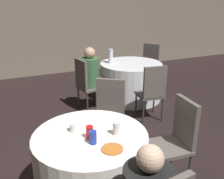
% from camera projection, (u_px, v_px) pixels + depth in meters
% --- Properties ---
extents(wall_back, '(16.00, 0.06, 2.80)m').
position_uv_depth(wall_back, '(31.00, 22.00, 6.23)').
color(wall_back, gray).
rests_on(wall_back, ground_plane).
extents(table_near, '(1.10, 1.10, 0.74)m').
position_uv_depth(table_near, '(91.00, 167.00, 2.48)').
color(table_near, white).
rests_on(table_near, ground_plane).
extents(table_far, '(1.22, 1.22, 0.74)m').
position_uv_depth(table_far, '(131.00, 81.00, 5.04)').
color(table_far, silver).
rests_on(table_far, ground_plane).
extents(chair_near_northeast, '(0.56, 0.56, 0.96)m').
position_uv_depth(chair_near_northeast, '(109.00, 110.00, 3.31)').
color(chair_near_northeast, '#59514C').
rests_on(chair_near_northeast, ground_plane).
extents(chair_near_east, '(0.44, 0.44, 0.96)m').
position_uv_depth(chair_near_east, '(178.00, 135.00, 2.70)').
color(chair_near_east, '#59514C').
rests_on(chair_near_east, ground_plane).
extents(chair_far_south, '(0.46, 0.46, 0.96)m').
position_uv_depth(chair_far_south, '(152.00, 89.00, 4.05)').
color(chair_far_south, '#59514C').
rests_on(chair_far_south, ground_plane).
extents(chair_far_west, '(0.47, 0.46, 0.96)m').
position_uv_depth(chair_far_west, '(86.00, 81.00, 4.43)').
color(chair_far_west, '#59514C').
rests_on(chair_far_west, ground_plane).
extents(chair_far_northeast, '(0.56, 0.56, 0.96)m').
position_uv_depth(chair_far_northeast, '(150.00, 61.00, 5.83)').
color(chair_far_northeast, '#59514C').
rests_on(chair_far_northeast, ground_plane).
extents(person_green_jacket, '(0.50, 0.36, 1.16)m').
position_uv_depth(person_green_jacket, '(94.00, 79.00, 4.52)').
color(person_green_jacket, '#4C4238').
rests_on(person_green_jacket, ground_plane).
extents(pizza_plate_near, '(0.26, 0.26, 0.02)m').
position_uv_depth(pizza_plate_near, '(112.00, 149.00, 2.10)').
color(pizza_plate_near, white).
rests_on(pizza_plate_near, table_near).
extents(soda_can_silver, '(0.07, 0.07, 0.12)m').
position_uv_depth(soda_can_silver, '(116.00, 129.00, 2.33)').
color(soda_can_silver, silver).
rests_on(soda_can_silver, table_near).
extents(soda_can_red, '(0.07, 0.07, 0.12)m').
position_uv_depth(soda_can_red, '(90.00, 132.00, 2.27)').
color(soda_can_red, red).
rests_on(soda_can_red, table_near).
extents(soda_can_blue, '(0.07, 0.07, 0.12)m').
position_uv_depth(soda_can_blue, '(93.00, 137.00, 2.18)').
color(soda_can_blue, '#1E38A5').
rests_on(soda_can_blue, table_near).
extents(cup_near, '(0.09, 0.09, 0.09)m').
position_uv_depth(cup_near, '(75.00, 127.00, 2.39)').
color(cup_near, white).
rests_on(cup_near, table_near).
extents(bottle_far, '(0.09, 0.09, 0.28)m').
position_uv_depth(bottle_far, '(111.00, 56.00, 4.88)').
color(bottle_far, silver).
rests_on(bottle_far, table_far).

